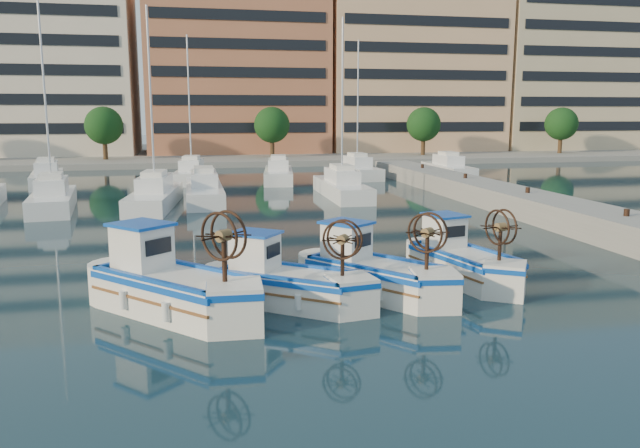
{
  "coord_description": "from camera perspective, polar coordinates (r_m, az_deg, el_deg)",
  "views": [
    {
      "loc": [
        -4.94,
        -16.86,
        5.48
      ],
      "look_at": [
        -0.44,
        5.06,
        1.5
      ],
      "focal_mm": 35.0,
      "sensor_mm": 36.0,
      "label": 1
    }
  ],
  "objects": [
    {
      "name": "yacht_marina",
      "position": [
        45.08,
        -9.09,
        3.66
      ],
      "size": [
        37.59,
        22.86,
        11.5
      ],
      "color": "white",
      "rests_on": "ground"
    },
    {
      "name": "waterfront",
      "position": [
        83.31,
        -1.84,
        13.95
      ],
      "size": [
        180.0,
        40.0,
        25.6
      ],
      "color": "gray",
      "rests_on": "ground"
    },
    {
      "name": "ground",
      "position": [
        18.4,
        4.54,
        -7.28
      ],
      "size": [
        300.0,
        300.0,
        0.0
      ],
      "primitive_type": "plane",
      "color": "#1A3644",
      "rests_on": "ground"
    },
    {
      "name": "fishing_boat_b",
      "position": [
        18.1,
        -3.24,
        -5.17
      ],
      "size": [
        4.25,
        3.77,
        2.63
      ],
      "rotation": [
        0.0,
        0.0,
        0.94
      ],
      "color": "white",
      "rests_on": "ground"
    },
    {
      "name": "quay",
      "position": [
        31.04,
        23.89,
        0.17
      ],
      "size": [
        3.0,
        60.0,
        1.2
      ],
      "primitive_type": "cube",
      "color": "gray",
      "rests_on": "ground"
    },
    {
      "name": "fishing_boat_a",
      "position": [
        17.76,
        -13.52,
        -5.32
      ],
      "size": [
        4.66,
        4.83,
        3.08
      ],
      "rotation": [
        0.0,
        0.0,
        0.74
      ],
      "color": "white",
      "rests_on": "ground"
    },
    {
      "name": "fishing_boat_d",
      "position": [
        21.17,
        12.81,
        -3.13
      ],
      "size": [
        2.6,
        4.39,
        2.66
      ],
      "rotation": [
        0.0,
        0.0,
        0.23
      ],
      "color": "white",
      "rests_on": "ground"
    },
    {
      "name": "fishing_boat_c",
      "position": [
        19.08,
        4.83,
        -4.29
      ],
      "size": [
        3.97,
        4.43,
        2.75
      ],
      "rotation": [
        0.0,
        0.0,
        0.65
      ],
      "color": "white",
      "rests_on": "ground"
    }
  ]
}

